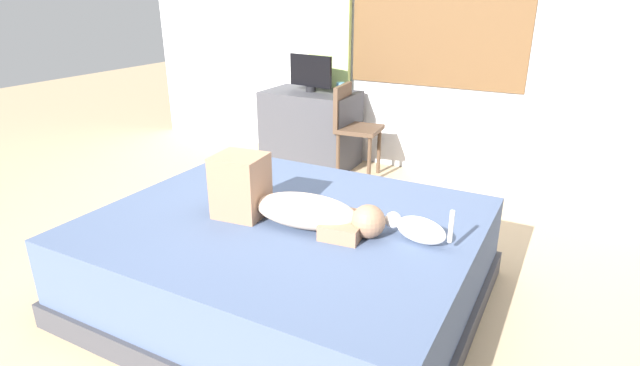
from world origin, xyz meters
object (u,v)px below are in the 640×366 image
Objects in this scene: tv_monitor at (311,73)px; chair_by_desk at (352,123)px; bed at (288,259)px; person_lying at (288,203)px; desk at (311,128)px; cup at (340,87)px; cat at (417,229)px.

tv_monitor is 0.56× the size of chair_by_desk.
bed is 0.38m from person_lying.
desk is at bearing 167.34° from chair_by_desk.
desk is 0.55m from tv_monitor.
tv_monitor is (-1.05, 2.16, 0.67)m from bed.
chair_by_desk is (0.24, -0.24, -0.28)m from cup.
cup is (-0.79, 2.28, 0.53)m from bed.
person_lying is at bearing -169.97° from cat.
chair_by_desk is at bearing -12.66° from desk.
person_lying is 2.48m from desk.
cat is 2.74m from desk.
chair_by_desk reaches higher than desk.
desk is 1.05× the size of chair_by_desk.
tv_monitor is (-1.76, 2.09, 0.34)m from cat.
bed is 2.48m from cup.
cat is at bearing -49.91° from tv_monitor.
cup is at bearing 25.51° from desk.
desk is 1.88× the size of tv_monitor.
desk is at bearing 180.00° from tv_monitor.
bed is at bearing -70.89° from cup.
chair_by_desk is at bearing 105.80° from person_lying.
person_lying is at bearing -47.97° from bed.
person_lying is 0.68m from cat.
chair_by_desk is at bearing 104.98° from bed.
cup reaches higher than bed.
tv_monitor is at bearing 130.09° from cat.
tv_monitor is (0.00, 0.00, 0.55)m from desk.
tv_monitor is at bearing 115.95° from bed.
chair_by_desk is at bearing -44.34° from cup.
tv_monitor reaches higher than cup.
desk is at bearing -154.49° from cup.
cup reaches higher than desk.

